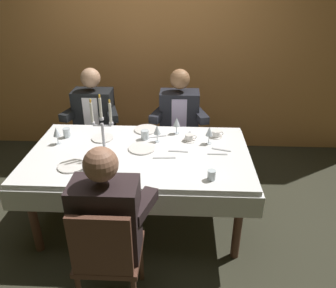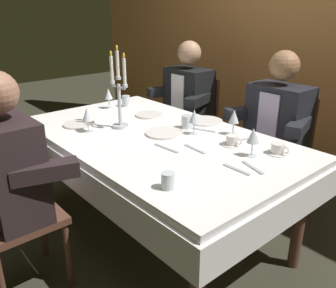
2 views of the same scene
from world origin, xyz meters
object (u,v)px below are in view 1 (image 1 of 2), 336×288
object	(u,v)px
dinner_plate_2	(103,138)
seated_diner_0	(94,113)
dinner_plate_3	(71,166)
wine_glass_2	(177,122)
coffee_cup_1	(189,138)
dining_table	(139,164)
dinner_plate_1	(142,148)
wine_glass_1	(209,132)
candelabra	(103,132)
water_tumbler_0	(145,135)
wine_glass_3	(90,156)
coffee_cup_0	(216,134)
seated_diner_2	(179,114)
water_tumbler_2	(212,175)
water_tumbler_1	(67,133)
seated_diner_1	(106,219)
wine_glass_0	(157,130)
dinner_plate_0	(147,129)
wine_glass_4	(57,132)

from	to	relation	value
dinner_plate_2	seated_diner_0	world-z (taller)	seated_diner_0
dinner_plate_3	wine_glass_2	xyz separation A→B (m)	(0.83, 0.67, 0.11)
coffee_cup_1	dining_table	bearing A→B (deg)	-151.03
dinner_plate_1	wine_glass_2	size ratio (longest dim) A/B	1.47
dinner_plate_3	wine_glass_2	size ratio (longest dim) A/B	1.31
wine_glass_1	wine_glass_2	distance (m)	0.36
candelabra	water_tumbler_0	world-z (taller)	candelabra
wine_glass_3	coffee_cup_0	size ratio (longest dim) A/B	1.24
dinner_plate_1	dinner_plate_3	distance (m)	0.63
seated_diner_2	dinner_plate_3	bearing A→B (deg)	-126.09
seated_diner_2	dining_table	bearing A→B (deg)	-110.72
dining_table	water_tumbler_2	world-z (taller)	water_tumbler_2
water_tumbler_1	seated_diner_1	size ratio (longest dim) A/B	0.07
seated_diner_0	wine_glass_3	bearing A→B (deg)	-77.17
wine_glass_0	wine_glass_3	xyz separation A→B (m)	(-0.48, -0.50, 0.00)
dinner_plate_2	coffee_cup_0	xyz separation A→B (m)	(1.06, 0.09, 0.02)
wine_glass_3	dinner_plate_0	bearing A→B (deg)	64.28
wine_glass_2	wine_glass_4	bearing A→B (deg)	-165.76
dining_table	water_tumbler_0	distance (m)	0.31
seated_diner_0	wine_glass_1	bearing A→B (deg)	-29.49
dinner_plate_3	water_tumbler_0	bearing A→B (deg)	44.72
dinner_plate_3	water_tumbler_1	world-z (taller)	water_tumbler_1
coffee_cup_1	seated_diner_1	world-z (taller)	seated_diner_1
dinner_plate_0	coffee_cup_0	xyz separation A→B (m)	(0.67, -0.12, 0.02)
coffee_cup_0	wine_glass_1	bearing A→B (deg)	-119.36
dining_table	seated_diner_0	distance (m)	1.08
dinner_plate_1	water_tumbler_0	bearing A→B (deg)	88.78
water_tumbler_0	seated_diner_1	world-z (taller)	seated_diner_1
candelabra	seated_diner_1	size ratio (longest dim) A/B	0.44
dining_table	water_tumbler_1	distance (m)	0.78
dinner_plate_1	dining_table	bearing A→B (deg)	-109.51
wine_glass_1	water_tumbler_2	bearing A→B (deg)	-91.58
water_tumbler_1	candelabra	bearing A→B (deg)	-38.33
coffee_cup_0	seated_diner_1	xyz separation A→B (m)	(-0.79, -1.22, -0.03)
dining_table	wine_glass_2	bearing A→B (deg)	51.34
water_tumbler_2	seated_diner_0	xyz separation A→B (m)	(-1.20, 1.29, -0.04)
water_tumbler_1	seated_diner_1	bearing A→B (deg)	-61.87
wine_glass_4	dinner_plate_0	bearing A→B (deg)	23.09
dining_table	seated_diner_2	distance (m)	0.95
wine_glass_0	wine_glass_1	bearing A→B (deg)	-1.64
water_tumbler_2	dinner_plate_0	bearing A→B (deg)	124.06
wine_glass_1	wine_glass_3	distance (m)	1.07
wine_glass_2	water_tumbler_1	world-z (taller)	wine_glass_2
coffee_cup_1	seated_diner_1	size ratio (longest dim) A/B	0.11
dinner_plate_2	seated_diner_1	bearing A→B (deg)	-76.48
dinner_plate_0	dinner_plate_3	size ratio (longest dim) A/B	1.11
water_tumbler_0	wine_glass_2	bearing A→B (deg)	25.41
wine_glass_0	water_tumbler_0	distance (m)	0.15
wine_glass_4	water_tumbler_1	xyz separation A→B (m)	(0.04, 0.14, -0.07)
candelabra	seated_diner_1	xyz separation A→B (m)	(0.18, -0.81, -0.22)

